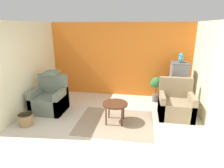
{
  "coord_description": "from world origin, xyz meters",
  "views": [
    {
      "loc": [
        0.77,
        -3.05,
        2.29
      ],
      "look_at": [
        0.0,
        1.52,
        0.84
      ],
      "focal_mm": 30.0,
      "sensor_mm": 36.0,
      "label": 1
    }
  ],
  "objects_px": {
    "coffee_table": "(115,105)",
    "armchair_right": "(176,105)",
    "potted_plant": "(156,85)",
    "armchair_left": "(50,100)",
    "parrot": "(181,58)",
    "wicker_basket": "(26,119)",
    "birdcage": "(178,84)"
  },
  "relations": [
    {
      "from": "coffee_table",
      "to": "armchair_right",
      "type": "distance_m",
      "value": 1.62
    },
    {
      "from": "coffee_table",
      "to": "potted_plant",
      "type": "xyz_separation_m",
      "value": [
        1.05,
        1.55,
        0.07
      ]
    },
    {
      "from": "armchair_left",
      "to": "potted_plant",
      "type": "distance_m",
      "value": 3.17
    },
    {
      "from": "parrot",
      "to": "wicker_basket",
      "type": "bearing_deg",
      "value": -152.4
    },
    {
      "from": "armchair_left",
      "to": "potted_plant",
      "type": "height_order",
      "value": "armchair_left"
    },
    {
      "from": "parrot",
      "to": "wicker_basket",
      "type": "height_order",
      "value": "parrot"
    },
    {
      "from": "birdcage",
      "to": "wicker_basket",
      "type": "height_order",
      "value": "birdcage"
    },
    {
      "from": "coffee_table",
      "to": "parrot",
      "type": "bearing_deg",
      "value": 41.54
    },
    {
      "from": "coffee_table",
      "to": "armchair_left",
      "type": "relative_size",
      "value": 0.62
    },
    {
      "from": "armchair_left",
      "to": "armchair_right",
      "type": "height_order",
      "value": "same"
    },
    {
      "from": "coffee_table",
      "to": "armchair_left",
      "type": "bearing_deg",
      "value": 169.31
    },
    {
      "from": "coffee_table",
      "to": "wicker_basket",
      "type": "bearing_deg",
      "value": -167.0
    },
    {
      "from": "armchair_right",
      "to": "parrot",
      "type": "height_order",
      "value": "parrot"
    },
    {
      "from": "wicker_basket",
      "to": "birdcage",
      "type": "bearing_deg",
      "value": 27.57
    },
    {
      "from": "potted_plant",
      "to": "parrot",
      "type": "bearing_deg",
      "value": -5.62
    },
    {
      "from": "coffee_table",
      "to": "birdcage",
      "type": "xyz_separation_m",
      "value": [
        1.68,
        1.48,
        0.17
      ]
    },
    {
      "from": "wicker_basket",
      "to": "armchair_right",
      "type": "bearing_deg",
      "value": 16.63
    },
    {
      "from": "coffee_table",
      "to": "birdcage",
      "type": "height_order",
      "value": "birdcage"
    },
    {
      "from": "armchair_right",
      "to": "birdcage",
      "type": "bearing_deg",
      "value": 79.05
    },
    {
      "from": "armchair_right",
      "to": "potted_plant",
      "type": "xyz_separation_m",
      "value": [
        -0.46,
        0.96,
        0.22
      ]
    },
    {
      "from": "birdcage",
      "to": "potted_plant",
      "type": "bearing_deg",
      "value": 174.16
    },
    {
      "from": "coffee_table",
      "to": "wicker_basket",
      "type": "height_order",
      "value": "coffee_table"
    },
    {
      "from": "armchair_right",
      "to": "birdcage",
      "type": "distance_m",
      "value": 0.96
    },
    {
      "from": "potted_plant",
      "to": "wicker_basket",
      "type": "relative_size",
      "value": 2.27
    },
    {
      "from": "coffee_table",
      "to": "parrot",
      "type": "relative_size",
      "value": 2.12
    },
    {
      "from": "armchair_right",
      "to": "coffee_table",
      "type": "bearing_deg",
      "value": -158.56
    },
    {
      "from": "armchair_left",
      "to": "wicker_basket",
      "type": "distance_m",
      "value": 0.88
    },
    {
      "from": "birdcage",
      "to": "coffee_table",
      "type": "bearing_deg",
      "value": -138.51
    },
    {
      "from": "armchair_right",
      "to": "parrot",
      "type": "xyz_separation_m",
      "value": [
        0.17,
        0.89,
        1.09
      ]
    },
    {
      "from": "armchair_right",
      "to": "wicker_basket",
      "type": "relative_size",
      "value": 2.84
    },
    {
      "from": "armchair_right",
      "to": "wicker_basket",
      "type": "height_order",
      "value": "armchair_right"
    },
    {
      "from": "birdcage",
      "to": "potted_plant",
      "type": "relative_size",
      "value": 1.61
    }
  ]
}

